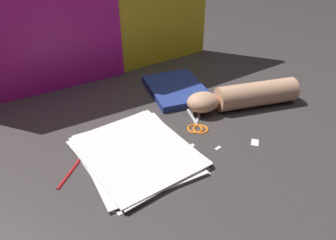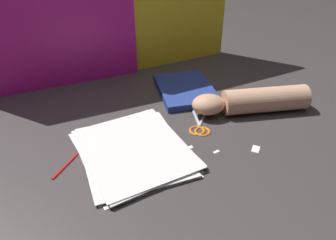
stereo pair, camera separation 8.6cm
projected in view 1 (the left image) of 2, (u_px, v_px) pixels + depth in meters
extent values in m
plane|color=#3D3838|center=(162.00, 145.00, 0.87)|extent=(6.00, 6.00, 0.00)
cube|color=#D81E9E|center=(31.00, 17.00, 0.98)|extent=(0.56, 0.05, 0.50)
cube|color=white|center=(137.00, 154.00, 0.84)|extent=(0.27, 0.32, 0.00)
cube|color=white|center=(135.00, 153.00, 0.84)|extent=(0.26, 0.30, 0.00)
cube|color=white|center=(135.00, 153.00, 0.83)|extent=(0.28, 0.32, 0.00)
cube|color=white|center=(136.00, 151.00, 0.83)|extent=(0.27, 0.32, 0.00)
cube|color=white|center=(137.00, 151.00, 0.83)|extent=(0.26, 0.30, 0.00)
cube|color=navy|center=(176.00, 89.00, 1.11)|extent=(0.22, 0.26, 0.02)
sphere|color=silver|center=(197.00, 122.00, 0.95)|extent=(0.01, 0.01, 0.01)
cylinder|color=silver|center=(192.00, 114.00, 0.99)|extent=(0.03, 0.09, 0.01)
torus|color=orange|center=(200.00, 127.00, 0.93)|extent=(0.06, 0.06, 0.01)
cylinder|color=silver|center=(199.00, 114.00, 0.99)|extent=(0.07, 0.07, 0.01)
torus|color=orange|center=(195.00, 128.00, 0.93)|extent=(0.07, 0.07, 0.01)
cylinder|color=tan|center=(256.00, 94.00, 1.02)|extent=(0.27, 0.15, 0.08)
ellipsoid|color=tan|center=(203.00, 102.00, 0.98)|extent=(0.12, 0.11, 0.06)
cube|color=white|center=(218.00, 148.00, 0.86)|extent=(0.02, 0.01, 0.00)
cube|color=white|center=(184.00, 146.00, 0.87)|extent=(0.01, 0.02, 0.00)
cube|color=white|center=(255.00, 142.00, 0.88)|extent=(0.03, 0.03, 0.00)
cube|color=white|center=(190.00, 146.00, 0.86)|extent=(0.03, 0.01, 0.00)
cylinder|color=red|center=(71.00, 171.00, 0.78)|extent=(0.10, 0.09, 0.01)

